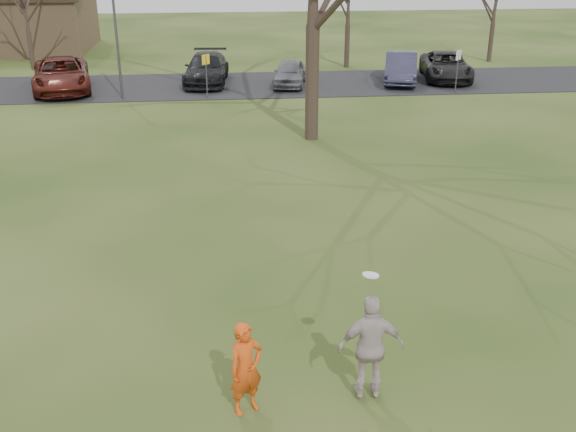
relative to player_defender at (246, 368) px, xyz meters
The scene contains 12 objects.
ground 1.49m from the player_defender, 24.97° to the left, with size 120.00×120.00×0.00m, color #1E380F.
parking_strip 25.56m from the player_defender, 87.47° to the left, with size 62.00×6.50×0.04m, color black.
player_defender is the anchor object (origin of this frame).
car_2 26.17m from the player_defender, 107.75° to the left, with size 2.62×5.68×1.58m, color #511913.
car_3 26.09m from the player_defender, 92.04° to the left, with size 2.07×5.09×1.48m, color black.
car_4 25.30m from the player_defender, 82.52° to the left, with size 1.51×3.74×1.28m, color slate.
car_5 26.90m from the player_defender, 70.20° to the left, with size 1.59×4.55×1.50m, color #313049.
car_6 28.29m from the player_defender, 65.62° to the left, with size 2.33×5.04×1.40m, color black.
catching_play 2.05m from the player_defender, ahead, with size 1.09×0.57×2.18m.
lamp_post 23.75m from the player_defender, 101.94° to the left, with size 0.34×0.34×6.27m.
sign_yellow 22.55m from the player_defender, 92.21° to the left, with size 0.35×0.35×2.08m.
sign_white 25.13m from the player_defender, 63.71° to the left, with size 0.35×0.35×2.08m.
Camera 1 is at (-1.35, -9.44, 7.20)m, focal length 41.81 mm.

